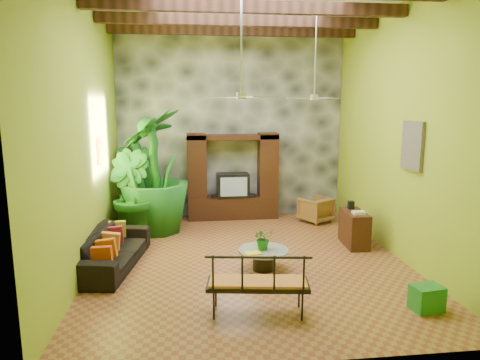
{
  "coord_description": "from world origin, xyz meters",
  "views": [
    {
      "loc": [
        -1.12,
        -8.04,
        3.07
      ],
      "look_at": [
        -0.15,
        0.2,
        1.58
      ],
      "focal_mm": 32.0,
      "sensor_mm": 36.0,
      "label": 1
    }
  ],
  "objects": [
    {
      "name": "ground",
      "position": [
        0.0,
        0.0,
        0.0
      ],
      "size": [
        7.0,
        7.0,
        0.0
      ],
      "primitive_type": "plane",
      "color": "brown",
      "rests_on": "ground"
    },
    {
      "name": "back_wall",
      "position": [
        0.0,
        3.5,
        2.5
      ],
      "size": [
        6.0,
        0.02,
        5.0
      ],
      "primitive_type": "cube",
      "color": "#A0B729",
      "rests_on": "ground"
    },
    {
      "name": "left_wall",
      "position": [
        -3.0,
        0.0,
        2.5
      ],
      "size": [
        0.02,
        7.0,
        5.0
      ],
      "primitive_type": "cube",
      "color": "#A0B729",
      "rests_on": "ground"
    },
    {
      "name": "right_wall",
      "position": [
        3.0,
        0.0,
        2.5
      ],
      "size": [
        0.02,
        7.0,
        5.0
      ],
      "primitive_type": "cube",
      "color": "#A0B729",
      "rests_on": "ground"
    },
    {
      "name": "stone_accent_wall",
      "position": [
        0.0,
        3.44,
        2.5
      ],
      "size": [
        5.98,
        0.1,
        4.98
      ],
      "primitive_type": "cube",
      "color": "#33353A",
      "rests_on": "ground"
    },
    {
      "name": "ceiling_beams",
      "position": [
        0.0,
        0.0,
        4.78
      ],
      "size": [
        5.95,
        5.36,
        0.22
      ],
      "color": "#391C12",
      "rests_on": "ceiling"
    },
    {
      "name": "entertainment_center",
      "position": [
        0.0,
        3.14,
        0.97
      ],
      "size": [
        2.4,
        0.55,
        2.3
      ],
      "color": "black",
      "rests_on": "ground"
    },
    {
      "name": "ceiling_fan_front",
      "position": [
        -0.2,
        -0.4,
        3.4
      ],
      "size": [
        1.28,
        1.28,
        1.86
      ],
      "color": "#B3B3B8",
      "rests_on": "ceiling"
    },
    {
      "name": "ceiling_fan_back",
      "position": [
        1.6,
        1.2,
        3.4
      ],
      "size": [
        1.28,
        1.28,
        1.86
      ],
      "color": "#B3B3B8",
      "rests_on": "ceiling"
    },
    {
      "name": "wall_art_mask",
      "position": [
        -2.96,
        1.0,
        2.1
      ],
      "size": [
        0.06,
        0.32,
        0.55
      ],
      "primitive_type": "cube",
      "color": "yellow",
      "rests_on": "left_wall"
    },
    {
      "name": "wall_art_painting",
      "position": [
        2.96,
        -0.6,
        2.3
      ],
      "size": [
        0.06,
        0.7,
        0.9
      ],
      "primitive_type": "cube",
      "color": "#26638C",
      "rests_on": "right_wall"
    },
    {
      "name": "sofa",
      "position": [
        -2.65,
        -0.07,
        0.34
      ],
      "size": [
        1.27,
        2.46,
        0.69
      ],
      "primitive_type": "imported",
      "rotation": [
        0.0,
        0.0,
        1.41
      ],
      "color": "black",
      "rests_on": "ground"
    },
    {
      "name": "wicker_armchair",
      "position": [
        2.12,
        2.52,
        0.33
      ],
      "size": [
        0.97,
        0.98,
        0.66
      ],
      "primitive_type": "imported",
      "rotation": [
        0.0,
        0.0,
        3.66
      ],
      "color": "#986637",
      "rests_on": "ground"
    },
    {
      "name": "tall_plant_a",
      "position": [
        -2.42,
        3.07,
        1.11
      ],
      "size": [
        1.41,
        1.36,
        2.23
      ],
      "primitive_type": "imported",
      "rotation": [
        0.0,
        0.0,
        0.7
      ],
      "color": "#185D1B",
      "rests_on": "ground"
    },
    {
      "name": "tall_plant_b",
      "position": [
        -2.5,
        1.74,
        1.02
      ],
      "size": [
        1.43,
        1.43,
        2.04
      ],
      "primitive_type": "imported",
      "rotation": [
        0.0,
        0.0,
        2.33
      ],
      "color": "#19611C",
      "rests_on": "ground"
    },
    {
      "name": "tall_plant_c",
      "position": [
        -1.97,
        2.15,
        1.48
      ],
      "size": [
        2.04,
        2.04,
        2.95
      ],
      "primitive_type": "imported",
      "rotation": [
        0.0,
        0.0,
        4.44
      ],
      "color": "#175A19",
      "rests_on": "ground"
    },
    {
      "name": "coffee_table",
      "position": [
        0.2,
        -0.57,
        0.26
      ],
      "size": [
        0.93,
        0.93,
        0.4
      ],
      "rotation": [
        0.0,
        0.0,
        0.17
      ],
      "color": "black",
      "rests_on": "ground"
    },
    {
      "name": "centerpiece_plant",
      "position": [
        0.2,
        -0.54,
        0.61
      ],
      "size": [
        0.43,
        0.39,
        0.41
      ],
      "primitive_type": "imported",
      "rotation": [
        0.0,
        0.0,
        0.2
      ],
      "color": "#185E19",
      "rests_on": "coffee_table"
    },
    {
      "name": "yellow_tray",
      "position": [
        -0.03,
        -0.8,
        0.41
      ],
      "size": [
        0.32,
        0.27,
        0.03
      ],
      "primitive_type": "cube",
      "rotation": [
        0.0,
        0.0,
        0.29
      ],
      "color": "yellow",
      "rests_on": "coffee_table"
    },
    {
      "name": "iron_bench",
      "position": [
        -0.17,
        -2.29,
        0.54
      ],
      "size": [
        1.55,
        0.74,
        0.57
      ],
      "rotation": [
        0.0,
        0.0,
        -0.14
      ],
      "color": "black",
      "rests_on": "ground"
    },
    {
      "name": "side_console",
      "position": [
        2.41,
        0.59,
        0.38
      ],
      "size": [
        0.48,
        0.97,
        0.76
      ],
      "primitive_type": "cube",
      "rotation": [
        0.0,
        0.0,
        -0.05
      ],
      "color": "#3C2713",
      "rests_on": "ground"
    },
    {
      "name": "green_bin",
      "position": [
        2.36,
        -2.42,
        0.19
      ],
      "size": [
        0.48,
        0.38,
        0.38
      ],
      "primitive_type": "cube",
      "rotation": [
        0.0,
        0.0,
        0.14
      ],
      "color": "#207834",
      "rests_on": "ground"
    }
  ]
}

